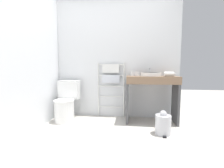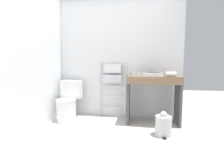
# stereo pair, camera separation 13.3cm
# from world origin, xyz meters

# --- Properties ---
(ground_plane) EXTENTS (12.00, 12.00, 0.00)m
(ground_plane) POSITION_xyz_m (0.00, 0.00, 0.00)
(ground_plane) COLOR beige
(wall_back) EXTENTS (2.66, 0.12, 2.58)m
(wall_back) POSITION_xyz_m (0.00, 1.47, 1.29)
(wall_back) COLOR silver
(wall_back) RESTS_ON ground_plane
(wall_side) EXTENTS (0.12, 2.09, 2.58)m
(wall_side) POSITION_xyz_m (-1.27, 0.70, 1.29)
(wall_side) COLOR silver
(wall_side) RESTS_ON ground_plane
(toilet) EXTENTS (0.42, 0.53, 0.79)m
(toilet) POSITION_xyz_m (-0.91, 1.05, 0.33)
(toilet) COLOR white
(toilet) RESTS_ON ground_plane
(towel_radiator) EXTENTS (0.57, 0.06, 1.15)m
(towel_radiator) POSITION_xyz_m (-0.05, 1.36, 0.81)
(towel_radiator) COLOR white
(towel_radiator) RESTS_ON ground_plane
(vanity_counter) EXTENTS (0.93, 0.48, 0.88)m
(vanity_counter) POSITION_xyz_m (0.74, 1.12, 0.59)
(vanity_counter) COLOR #84664C
(vanity_counter) RESTS_ON ground_plane
(sink_basin) EXTENTS (0.37, 0.37, 0.07)m
(sink_basin) POSITION_xyz_m (0.73, 1.14, 0.91)
(sink_basin) COLOR white
(sink_basin) RESTS_ON vanity_counter
(faucet) EXTENTS (0.02, 0.10, 0.15)m
(faucet) POSITION_xyz_m (0.73, 1.33, 0.98)
(faucet) COLOR silver
(faucet) RESTS_ON vanity_counter
(cup_near_wall) EXTENTS (0.08, 0.08, 0.09)m
(cup_near_wall) POSITION_xyz_m (0.39, 1.26, 0.92)
(cup_near_wall) COLOR white
(cup_near_wall) RESTS_ON vanity_counter
(cup_near_edge) EXTENTS (0.08, 0.08, 0.08)m
(cup_near_edge) POSITION_xyz_m (0.47, 1.24, 0.92)
(cup_near_edge) COLOR white
(cup_near_edge) RESTS_ON vanity_counter
(hair_dryer) EXTENTS (0.21, 0.17, 0.08)m
(hair_dryer) POSITION_xyz_m (1.04, 1.07, 0.92)
(hair_dryer) COLOR white
(hair_dryer) RESTS_ON vanity_counter
(trash_bin) EXTENTS (0.24, 0.27, 0.37)m
(trash_bin) POSITION_xyz_m (0.85, 0.60, 0.16)
(trash_bin) COLOR silver
(trash_bin) RESTS_ON ground_plane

